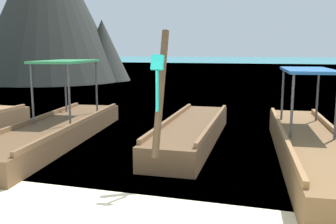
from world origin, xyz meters
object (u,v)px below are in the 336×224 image
Objects in this scene: longtail_boat_turquoise_ribbon at (192,132)px; longtail_boat_green_ribbon at (310,147)px; longtail_boat_yellow_ribbon at (55,130)px; karst_rock at (50,4)px.

longtail_boat_green_ribbon is at bearing -20.99° from longtail_boat_turquoise_ribbon.
longtail_boat_turquoise_ribbon is at bearing 15.20° from longtail_boat_yellow_ribbon.
longtail_boat_yellow_ribbon is 3.31m from longtail_boat_turquoise_ribbon.
longtail_boat_yellow_ribbon is at bearing -56.73° from karst_rock.
longtail_boat_yellow_ribbon is at bearing -164.80° from longtail_boat_turquoise_ribbon.
longtail_boat_yellow_ribbon is 1.14× the size of longtail_boat_turquoise_ribbon.
karst_rock reaches higher than longtail_boat_yellow_ribbon.
longtail_boat_yellow_ribbon is 0.59× the size of karst_rock.
longtail_boat_turquoise_ribbon is 0.52× the size of karst_rock.
longtail_boat_yellow_ribbon is 20.18m from karst_rock.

